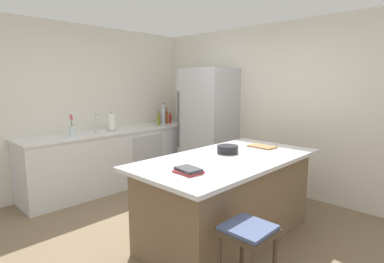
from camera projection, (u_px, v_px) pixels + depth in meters
The scene contains 20 objects.
ground_plane at pixel (178, 241), 3.29m from camera, with size 7.20×7.20×0.00m, color #7A664C.
wall_rear at pixel (283, 109), 4.69m from camera, with size 6.00×0.10×2.60m, color silver.
wall_left at pixel (70, 108), 4.77m from camera, with size 0.10×6.00×2.60m, color silver.
counter_run_left at pixel (118, 158), 5.06m from camera, with size 0.68×3.05×0.93m.
kitchen_island at pixel (228, 197), 3.32m from camera, with size 1.09×2.13×0.91m.
refrigerator at pixel (208, 125), 5.27m from camera, with size 0.83×0.73×1.94m.
bar_stool at pixel (248, 241), 2.28m from camera, with size 0.36×0.36×0.64m.
sink_faucet at pixel (96, 122), 4.75m from camera, with size 0.15×0.05×0.30m.
flower_vase at pixel (72, 130), 4.38m from camera, with size 0.09×0.09×0.32m.
paper_towel_roll at pixel (112, 122), 4.92m from camera, with size 0.14×0.14×0.31m.
whiskey_bottle at pixel (179, 116), 5.96m from camera, with size 0.08×0.08×0.30m.
gin_bottle at pixel (179, 116), 5.84m from camera, with size 0.07×0.07×0.35m.
hot_sauce_bottle at pixel (170, 118), 5.87m from camera, with size 0.05×0.05×0.22m.
vinegar_bottle at pixel (167, 117), 5.78m from camera, with size 0.06×0.06×0.30m.
soda_bottle at pixel (163, 116), 5.70m from camera, with size 0.07×0.07×0.39m.
syrup_bottle at pixel (159, 119), 5.67m from camera, with size 0.07×0.07×0.24m.
olive_oil_bottle at pixel (158, 119), 5.53m from camera, with size 0.06×0.06×0.27m.
cookbook_stack at pixel (188, 170), 2.68m from camera, with size 0.25×0.19×0.05m.
mixing_bowl at pixel (228, 149), 3.44m from camera, with size 0.24×0.24×0.09m.
cutting_board at pixel (262, 146), 3.76m from camera, with size 0.33×0.22×0.02m.
Camera 1 is at (2.24, -2.10, 1.69)m, focal length 28.46 mm.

